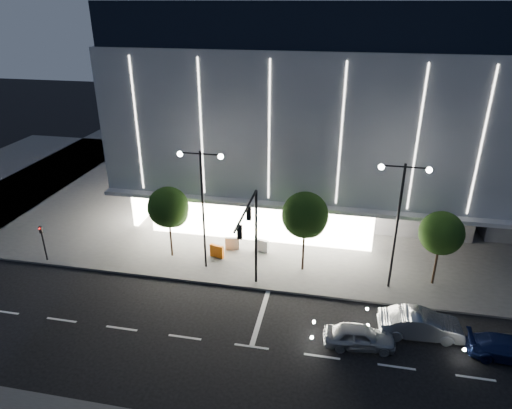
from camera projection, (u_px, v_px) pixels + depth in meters
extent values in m
plane|color=black|center=(224.00, 325.00, 27.70)|extent=(160.00, 160.00, 0.00)
cube|color=#474747|center=(329.00, 185.00, 48.21)|extent=(70.00, 40.00, 0.15)
cube|color=#4C4C51|center=(311.00, 167.00, 47.77)|extent=(28.00, 21.00, 4.00)
cube|color=#9E9EA4|center=(313.00, 99.00, 42.89)|extent=(30.00, 25.00, 11.00)
cube|color=black|center=(317.00, 19.00, 40.00)|extent=(29.40, 24.50, 3.00)
cube|color=white|center=(258.00, 219.00, 36.43)|extent=(18.00, 0.40, 3.60)
cube|color=white|center=(157.00, 185.00, 43.10)|extent=(0.40, 10.00, 3.60)
cube|color=#9E9EA4|center=(295.00, 204.00, 34.13)|extent=(30.00, 2.00, 0.30)
cube|color=white|center=(297.00, 134.00, 31.71)|extent=(24.00, 0.06, 10.00)
cylinder|color=black|center=(256.00, 239.00, 30.36)|extent=(0.18, 0.18, 7.00)
cylinder|color=black|center=(246.00, 209.00, 26.33)|extent=(0.14, 5.80, 0.14)
cube|color=black|center=(249.00, 214.00, 27.20)|extent=(0.28, 0.18, 0.85)
cube|color=black|center=(240.00, 232.00, 25.06)|extent=(0.28, 0.18, 0.85)
sphere|color=#FF0C0C|center=(247.00, 209.00, 27.10)|extent=(0.14, 0.14, 0.14)
cylinder|color=black|center=(203.00, 213.00, 31.74)|extent=(0.16, 0.16, 9.00)
cylinder|color=black|center=(190.00, 153.00, 30.09)|extent=(1.40, 0.10, 0.10)
cylinder|color=black|center=(210.00, 154.00, 29.84)|extent=(1.40, 0.10, 0.10)
sphere|color=white|center=(180.00, 154.00, 30.26)|extent=(0.36, 0.36, 0.36)
sphere|color=white|center=(221.00, 157.00, 29.76)|extent=(0.36, 0.36, 0.36)
cylinder|color=black|center=(396.00, 230.00, 29.41)|extent=(0.16, 0.16, 9.00)
cylinder|color=black|center=(393.00, 166.00, 27.76)|extent=(1.40, 0.10, 0.10)
cylinder|color=black|center=(417.00, 168.00, 27.51)|extent=(1.40, 0.10, 0.10)
sphere|color=white|center=(381.00, 167.00, 27.93)|extent=(0.36, 0.36, 0.36)
sphere|color=white|center=(429.00, 170.00, 27.42)|extent=(0.36, 0.36, 0.36)
cylinder|color=black|center=(44.00, 244.00, 33.79)|extent=(0.12, 0.12, 3.00)
cube|color=black|center=(41.00, 230.00, 33.29)|extent=(0.22, 0.16, 0.55)
sphere|color=#FF0C0C|center=(39.00, 229.00, 33.13)|extent=(0.10, 0.10, 0.10)
cylinder|color=black|center=(171.00, 235.00, 34.25)|extent=(0.16, 0.16, 3.78)
sphere|color=#17330E|center=(168.00, 207.00, 33.29)|extent=(3.02, 3.02, 3.02)
sphere|color=#17330E|center=(174.00, 213.00, 33.64)|extent=(2.16, 2.16, 2.16)
sphere|color=#17330E|center=(165.00, 212.00, 33.33)|extent=(1.94, 1.94, 1.94)
cylinder|color=black|center=(303.00, 247.00, 32.40)|extent=(0.16, 0.16, 4.06)
sphere|color=#17330E|center=(305.00, 215.00, 31.37)|extent=(3.25, 3.25, 3.25)
sphere|color=#17330E|center=(309.00, 222.00, 31.73)|extent=(2.32, 2.32, 2.32)
sphere|color=#17330E|center=(301.00, 220.00, 31.42)|extent=(2.09, 2.09, 2.09)
cylinder|color=black|center=(436.00, 262.00, 30.87)|extent=(0.16, 0.16, 3.64)
sphere|color=#17330E|center=(441.00, 233.00, 29.95)|extent=(2.91, 2.91, 2.91)
sphere|color=#17330E|center=(444.00, 239.00, 30.29)|extent=(2.08, 2.08, 2.08)
sphere|color=#17330E|center=(437.00, 238.00, 29.99)|extent=(1.87, 1.87, 1.87)
imported|color=#A8ACB0|center=(359.00, 336.00, 25.77)|extent=(4.16, 1.97, 1.37)
imported|color=#AEB1B6|center=(420.00, 324.00, 26.57)|extent=(4.88, 1.97, 1.58)
imported|color=navy|center=(509.00, 349.00, 24.95)|extent=(4.40, 1.91, 1.26)
cube|color=orange|center=(217.00, 251.00, 34.53)|extent=(1.13, 0.53, 1.00)
cube|color=#B9B9B9|center=(232.00, 243.00, 35.65)|extent=(1.12, 0.41, 1.00)
cube|color=silver|center=(262.00, 246.00, 35.30)|extent=(1.13, 0.53, 1.00)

